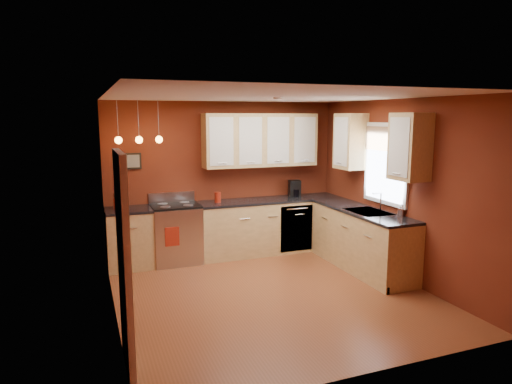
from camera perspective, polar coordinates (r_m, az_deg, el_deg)
name	(u,v)px	position (r m, az deg, el deg)	size (l,w,h in m)	color
floor	(271,293)	(6.28, 1.94, -12.56)	(4.20, 4.20, 0.00)	brown
ceiling	(273,96)	(5.83, 2.08, 11.88)	(4.00, 4.20, 0.02)	beige
wall_back	(225,178)	(7.87, -3.96, 1.73)	(4.00, 0.02, 2.60)	maroon
wall_front	(366,238)	(4.11, 13.54, -5.64)	(4.00, 0.02, 2.60)	maroon
wall_left	(111,209)	(5.47, -17.70, -2.09)	(0.02, 4.20, 2.60)	maroon
wall_right	(399,190)	(6.93, 17.42, 0.28)	(0.02, 4.20, 2.60)	maroon
base_cabinets_back_left	(130,239)	(7.43, -15.50, -5.73)	(0.70, 0.60, 0.90)	#D9B574
base_cabinets_back_right	(270,226)	(7.99, 1.77, -4.33)	(2.54, 0.60, 0.90)	#D9B574
base_cabinets_right	(361,241)	(7.29, 13.03, -5.93)	(0.60, 2.10, 0.90)	#D9B574
counter_back_left	(128,210)	(7.33, -15.66, -2.18)	(0.70, 0.62, 0.04)	black
counter_back_right	(270,200)	(7.89, 1.79, -1.02)	(2.54, 0.62, 0.04)	black
counter_right	(362,211)	(7.18, 13.17, -2.31)	(0.62, 2.10, 0.04)	black
gas_range	(176,233)	(7.52, -9.96, -5.11)	(0.76, 0.64, 1.11)	#B2B2B6
dishwasher_front	(296,228)	(7.88, 5.08, -4.56)	(0.60, 0.02, 0.80)	#B2B2B6
sink	(368,213)	(7.06, 13.86, -2.57)	(0.50, 0.70, 0.33)	gray
window	(386,161)	(7.11, 15.92, 3.72)	(0.06, 1.02, 1.22)	white
door_left_wall	(124,263)	(4.38, -16.15, -8.56)	(0.12, 0.82, 2.05)	white
upper_cabinets_back	(261,140)	(7.84, 0.59, 6.50)	(2.00, 0.35, 0.90)	#D9B574
upper_cabinets_right	(377,144)	(7.02, 14.90, 5.85)	(0.35, 1.95, 0.90)	#D9B574
wall_picture	(131,161)	(7.51, -15.35, 3.74)	(0.32, 0.03, 0.26)	black
pendant_lights	(139,139)	(7.16, -14.41, 6.40)	(0.71, 0.11, 0.66)	gray
red_canister	(218,197)	(7.58, -4.81, -0.66)	(0.11, 0.11, 0.17)	maroon
red_vase	(117,203)	(7.34, -16.95, -1.37)	(0.11, 0.11, 0.18)	maroon
flowers	(117,193)	(7.31, -17.02, -0.09)	(0.11, 0.11, 0.20)	maroon
coffee_maker	(295,189)	(8.16, 4.87, 0.38)	(0.23, 0.22, 0.29)	black
soap_pump	(402,210)	(6.83, 17.74, -2.17)	(0.08, 0.08, 0.18)	silver
dish_towel	(172,237)	(7.18, -10.43, -5.51)	(0.22, 0.01, 0.30)	maroon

